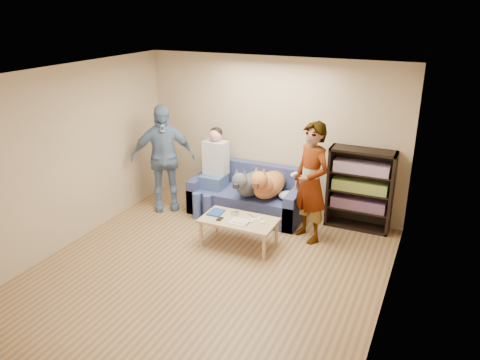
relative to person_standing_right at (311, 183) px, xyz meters
The scene contains 27 objects.
ground 2.09m from the person_standing_right, 120.38° to the right, with size 5.00×5.00×0.00m, color brown.
ceiling 2.53m from the person_standing_right, 120.38° to the right, with size 5.00×5.00×0.00m, color white.
wall_back 1.35m from the person_standing_right, 137.40° to the left, with size 4.50×4.50×0.00m, color tan.
wall_front 4.25m from the person_standing_right, 103.00° to the right, with size 4.50×4.50×0.00m, color tan.
wall_left 3.61m from the person_standing_right, 153.10° to the right, with size 5.00×5.00×0.00m, color tan.
wall_right 2.11m from the person_standing_right, 51.38° to the right, with size 5.00×5.00×0.00m, color tan.
blanket 0.70m from the person_standing_right, 140.83° to the left, with size 0.36×0.30×0.12m, color #A9AAAE.
person_standing_right is the anchor object (origin of this frame).
person_standing_left 2.61m from the person_standing_right, behind, with size 1.08×0.45×1.84m, color #6B8CAC.
held_controller 0.33m from the person_standing_right, 135.00° to the right, with size 0.04×0.12×0.03m, color white.
notebook_blue 1.48m from the person_standing_right, 155.53° to the right, with size 0.20×0.26×0.03m, color #1A4190.
papers 1.21m from the person_standing_right, 138.52° to the right, with size 0.26×0.20×0.01m, color white.
magazine 1.17m from the person_standing_right, 138.26° to the right, with size 0.22×0.17×0.01m, color beige.
camera_silver 1.21m from the person_standing_right, 152.86° to the right, with size 0.11×0.06×0.05m, color #B2B2B6.
controller_a 0.93m from the person_standing_right, 138.35° to the right, with size 0.04×0.13×0.03m, color white.
controller_b 0.93m from the person_standing_right, 130.24° to the right, with size 0.09×0.06×0.03m, color white.
headphone_cup_a 1.06m from the person_standing_right, 136.12° to the right, with size 0.07×0.07×0.02m, color silver.
headphone_cup_b 1.01m from the person_standing_right, 139.85° to the right, with size 0.07×0.07×0.02m, color white.
pen_orange 1.29m from the person_standing_right, 138.59° to the right, with size 0.01×0.01×0.14m, color orange.
pen_black 1.01m from the person_standing_right, 149.21° to the right, with size 0.01×0.01×0.14m, color black.
wallet 1.44m from the person_standing_right, 146.32° to the right, with size 0.07×0.12×0.01m, color black.
sofa 1.44m from the person_standing_right, 158.57° to the left, with size 1.90×0.85×0.82m.
person_seated 1.84m from the person_standing_right, 169.15° to the left, with size 0.40×0.73×1.47m.
dog_gray 1.15m from the person_standing_right, 166.37° to the left, with size 0.40×1.24×0.58m.
dog_tan 0.89m from the person_standing_right, 159.00° to the left, with size 0.43×1.18×0.63m.
coffee_table 1.21m from the person_standing_right, 144.26° to the right, with size 1.10×0.60×0.42m.
bookshelf 0.95m from the person_standing_right, 49.74° to the left, with size 1.00×0.34×1.30m.
Camera 1 is at (2.66, -4.62, 3.39)m, focal length 35.00 mm.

